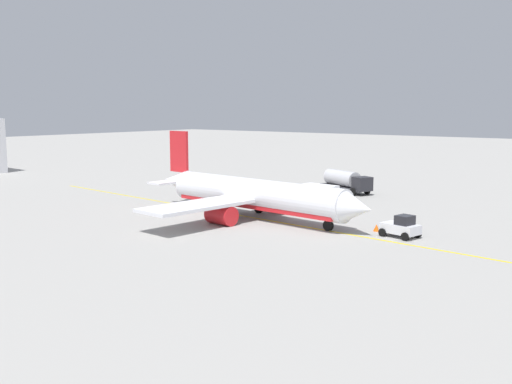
{
  "coord_description": "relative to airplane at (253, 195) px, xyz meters",
  "views": [
    {
      "loc": [
        39.76,
        -51.95,
        12.37
      ],
      "look_at": [
        0.0,
        0.0,
        3.0
      ],
      "focal_mm": 41.29,
      "sensor_mm": 36.0,
      "label": 1
    }
  ],
  "objects": [
    {
      "name": "ground_plane",
      "position": [
        0.52,
        -0.05,
        -2.56
      ],
      "size": [
        400.0,
        400.0,
        0.0
      ],
      "primitive_type": "plane",
      "color": "#9E9B96"
    },
    {
      "name": "airplane",
      "position": [
        0.0,
        0.0,
        0.0
      ],
      "size": [
        31.68,
        28.8,
        9.48
      ],
      "color": "white",
      "rests_on": "ground"
    },
    {
      "name": "fuel_tanker",
      "position": [
        -1.51,
        24.56,
        -0.85
      ],
      "size": [
        9.83,
        6.11,
        3.15
      ],
      "color": "#2D2D33",
      "rests_on": "ground"
    },
    {
      "name": "pushback_tug",
      "position": [
        17.62,
        0.61,
        -1.55
      ],
      "size": [
        3.92,
        2.92,
        2.2
      ],
      "color": "silver",
      "rests_on": "ground"
    },
    {
      "name": "refueling_worker",
      "position": [
        0.2,
        15.92,
        -1.74
      ],
      "size": [
        0.62,
        0.62,
        1.71
      ],
      "color": "navy",
      "rests_on": "ground"
    },
    {
      "name": "safety_cone_nose",
      "position": [
        14.49,
        1.76,
        -2.2
      ],
      "size": [
        0.64,
        0.64,
        0.72
      ],
      "primitive_type": "cone",
      "color": "#F2590F",
      "rests_on": "ground"
    },
    {
      "name": "taxi_line_marking",
      "position": [
        0.52,
        -0.05,
        -2.56
      ],
      "size": [
        81.33,
        8.5,
        0.01
      ],
      "primitive_type": "cube",
      "rotation": [
        0.0,
        0.0,
        -0.1
      ],
      "color": "yellow",
      "rests_on": "ground"
    }
  ]
}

